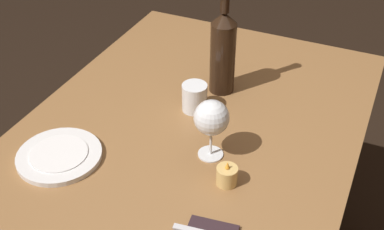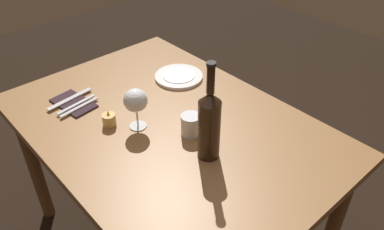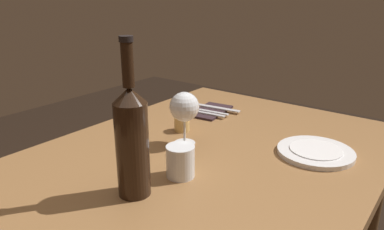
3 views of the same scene
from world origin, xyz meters
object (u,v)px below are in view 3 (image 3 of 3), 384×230
votive_candle (182,124)px  fork_inner (207,111)px  water_tumbler (180,163)px  fork_outer (203,113)px  table_knife (215,107)px  dinner_plate (315,152)px  wine_bottle (132,139)px  wine_glass_left (184,108)px  folded_napkin (210,111)px

votive_candle → fork_inner: (0.20, 0.04, -0.01)m
water_tumbler → votive_candle: size_ratio=1.24×
fork_outer → table_knife: size_ratio=0.86×
dinner_plate → wine_bottle: bearing=150.7°
water_tumbler → votive_candle: bearing=38.2°
wine_glass_left → table_knife: bearing=18.4°
wine_glass_left → folded_napkin: 0.34m
water_tumbler → table_knife: size_ratio=0.39×
folded_napkin → table_knife: (0.03, 0.00, 0.01)m
wine_glass_left → fork_outer: bearing=23.7°
water_tumbler → table_knife: 0.55m
folded_napkin → wine_bottle: bearing=-161.7°
folded_napkin → fork_outer: (-0.05, 0.00, 0.01)m
fork_inner → table_knife: size_ratio=0.86×
water_tumbler → folded_napkin: bearing=26.2°
water_tumbler → wine_glass_left: bearing=35.6°
folded_napkin → table_knife: table_knife is taller
dinner_plate → fork_outer: 0.47m
dinner_plate → fork_outer: (0.08, 0.46, 0.00)m
dinner_plate → fork_inner: 0.47m
wine_bottle → table_knife: bearing=17.4°
votive_candle → dinner_plate: (0.09, -0.42, -0.02)m
wine_bottle → table_knife: wine_bottle is taller
fork_inner → wine_glass_left: bearing=-158.2°
fork_inner → table_knife: same height
water_tumbler → table_knife: water_tumbler is taller
water_tumbler → fork_inner: bearing=27.4°
wine_glass_left → votive_candle: bearing=43.1°
fork_outer → folded_napkin: bearing=0.0°
wine_glass_left → water_tumbler: 0.22m
wine_glass_left → votive_candle: 0.14m
dinner_plate → folded_napkin: (0.13, 0.46, -0.00)m
wine_glass_left → water_tumbler: bearing=-144.4°
wine_glass_left → folded_napkin: bearing=20.1°
water_tumbler → fork_inner: water_tumbler is taller
folded_napkin → water_tumbler: bearing=-153.8°
wine_glass_left → dinner_plate: (0.17, -0.35, -0.11)m
water_tumbler → fork_outer: water_tumbler is taller
fork_inner → votive_candle: bearing=-169.9°
wine_bottle → water_tumbler: size_ratio=4.40×
fork_outer → water_tumbler: bearing=-151.2°
wine_bottle → dinner_plate: 0.55m
votive_candle → wine_glass_left: bearing=-136.9°
votive_candle → dinner_plate: votive_candle is taller
folded_napkin → fork_outer: 0.05m
wine_glass_left → folded_napkin: size_ratio=0.81×
votive_candle → table_knife: (0.25, 0.04, -0.01)m
folded_napkin → fork_outer: bearing=180.0°
wine_bottle → folded_napkin: (0.60, 0.20, -0.13)m
votive_candle → table_knife: size_ratio=0.32×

